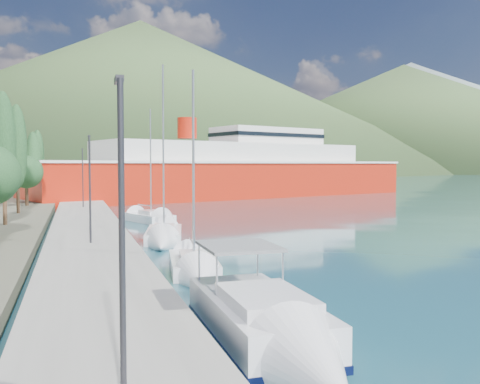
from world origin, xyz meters
name	(u,v)px	position (x,y,z in m)	size (l,w,h in m)	color
ground	(115,185)	(0.00, 120.00, 0.00)	(1400.00, 1400.00, 0.00)	#1A4B5A
quay	(86,225)	(-9.00, 26.00, 0.40)	(5.00, 88.00, 0.80)	gray
hills_far	(201,104)	(138.59, 618.73, 77.39)	(1480.00, 900.00, 180.00)	slate
hills_near	(223,106)	(98.04, 372.50, 49.18)	(1010.00, 520.00, 115.00)	#3E592F
tree_row	(11,157)	(-14.82, 30.57, 5.80)	(3.79, 63.31, 10.55)	#47301E
lamp_posts	(89,184)	(-9.00, 15.15, 4.08)	(0.15, 47.79, 6.06)	#2D2D33
motor_cruiser	(276,340)	(-4.79, -4.61, 0.56)	(2.73, 9.21, 3.39)	black
sailboat_near	(196,272)	(-4.56, 6.04, 0.29)	(3.15, 7.57, 10.56)	silver
sailboat_mid	(163,239)	(-4.35, 16.97, 0.31)	(4.05, 9.23, 12.87)	silver
sailboat_far	(159,220)	(-2.74, 29.18, 0.31)	(4.93, 7.92, 11.11)	silver
ferry	(237,172)	(14.99, 64.05, 3.89)	(65.34, 33.85, 12.79)	#B21D0B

